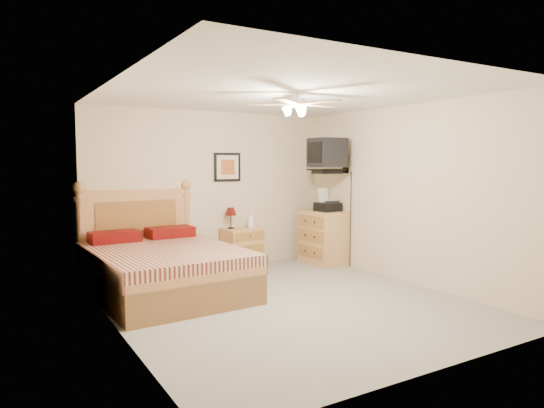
{
  "coord_description": "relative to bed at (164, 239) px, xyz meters",
  "views": [
    {
      "loc": [
        -3.09,
        -4.86,
        1.71
      ],
      "look_at": [
        0.32,
        0.9,
        1.12
      ],
      "focal_mm": 32.0,
      "sensor_mm": 36.0,
      "label": 1
    }
  ],
  "objects": [
    {
      "name": "wall_left",
      "position": [
        -0.85,
        -1.12,
        0.53
      ],
      "size": [
        0.04,
        4.5,
        2.5
      ],
      "primitive_type": "cube",
      "color": "beige",
      "rests_on": "ground"
    },
    {
      "name": "wall_tv",
      "position": [
        2.9,
        0.22,
        1.09
      ],
      "size": [
        0.56,
        0.46,
        0.58
      ],
      "primitive_type": null,
      "color": "black",
      "rests_on": "wall_right"
    },
    {
      "name": "table_lamp",
      "position": [
        1.41,
        0.97,
        0.09
      ],
      "size": [
        0.24,
        0.24,
        0.34
      ],
      "primitive_type": null,
      "rotation": [
        0.0,
        0.0,
        -0.42
      ],
      "color": "#53110E",
      "rests_on": "nightstand"
    },
    {
      "name": "ceiling_fan",
      "position": [
        1.15,
        -1.32,
        1.64
      ],
      "size": [
        1.14,
        1.14,
        0.28
      ],
      "primitive_type": null,
      "color": "silver",
      "rests_on": "ceiling"
    },
    {
      "name": "magazine_lower",
      "position": [
        2.86,
        0.7,
        0.18
      ],
      "size": [
        0.26,
        0.29,
        0.02
      ],
      "primitive_type": "imported",
      "rotation": [
        0.0,
        0.0,
        0.39
      ],
      "color": "#B7A991",
      "rests_on": "dresser"
    },
    {
      "name": "magazine_upper",
      "position": [
        2.87,
        0.7,
        0.2
      ],
      "size": [
        0.31,
        0.35,
        0.02
      ],
      "primitive_type": "imported",
      "rotation": [
        0.0,
        0.0,
        0.44
      ],
      "color": "gray",
      "rests_on": "magazine_lower"
    },
    {
      "name": "floor",
      "position": [
        1.15,
        -1.12,
        -0.72
      ],
      "size": [
        4.5,
        4.5,
        0.0
      ],
      "primitive_type": "plane",
      "color": "gray",
      "rests_on": "ground"
    },
    {
      "name": "framed_picture",
      "position": [
        1.42,
        1.11,
        0.9
      ],
      "size": [
        0.46,
        0.04,
        0.46
      ],
      "primitive_type": "cube",
      "color": "black",
      "rests_on": "wall_back"
    },
    {
      "name": "wall_front",
      "position": [
        1.15,
        -3.37,
        0.53
      ],
      "size": [
        4.0,
        0.04,
        2.5
      ],
      "primitive_type": "cube",
      "color": "beige",
      "rests_on": "ground"
    },
    {
      "name": "lotion_bottle",
      "position": [
        1.71,
        0.84,
        0.04
      ],
      "size": [
        0.12,
        0.12,
        0.25
      ],
      "primitive_type": "imported",
      "rotation": [
        0.0,
        0.0,
        0.27
      ],
      "color": "white",
      "rests_on": "nightstand"
    },
    {
      "name": "nightstand",
      "position": [
        1.57,
        0.88,
        -0.4
      ],
      "size": [
        0.62,
        0.49,
        0.64
      ],
      "primitive_type": "cube",
      "rotation": [
        0.0,
        0.0,
        0.07
      ],
      "color": "#C08242",
      "rests_on": "ground"
    },
    {
      "name": "dresser",
      "position": [
        2.88,
        0.48,
        -0.28
      ],
      "size": [
        0.56,
        0.78,
        0.89
      ],
      "primitive_type": "cube",
      "rotation": [
        0.0,
        0.0,
        0.04
      ],
      "color": "#B3814F",
      "rests_on": "ground"
    },
    {
      "name": "wall_right",
      "position": [
        3.15,
        -1.12,
        0.53
      ],
      "size": [
        0.04,
        4.5,
        2.5
      ],
      "primitive_type": "cube",
      "color": "beige",
      "rests_on": "ground"
    },
    {
      "name": "ceiling",
      "position": [
        1.15,
        -1.12,
        1.78
      ],
      "size": [
        4.0,
        4.5,
        0.04
      ],
      "primitive_type": "cube",
      "color": "white",
      "rests_on": "ground"
    },
    {
      "name": "bed",
      "position": [
        0.0,
        0.0,
        0.0
      ],
      "size": [
        1.81,
        2.31,
        1.44
      ],
      "primitive_type": null,
      "rotation": [
        0.0,
        0.0,
        0.05
      ],
      "color": "#AC743F",
      "rests_on": "ground"
    },
    {
      "name": "wall_back",
      "position": [
        1.15,
        1.13,
        0.53
      ],
      "size": [
        4.0,
        0.04,
        2.5
      ],
      "primitive_type": "cube",
      "color": "beige",
      "rests_on": "ground"
    },
    {
      "name": "fax_machine",
      "position": [
        2.92,
        0.42,
        0.36
      ],
      "size": [
        0.38,
        0.4,
        0.38
      ],
      "primitive_type": null,
      "rotation": [
        0.0,
        0.0,
        0.08
      ],
      "color": "black",
      "rests_on": "dresser"
    }
  ]
}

